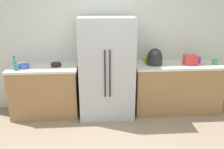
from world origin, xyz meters
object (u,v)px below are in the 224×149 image
Objects in this scene: cup_c at (199,60)px; bowl_b at (56,65)px; rice_cooker at (155,57)px; cup_a at (215,62)px; toaster at (190,60)px; cup_b at (145,60)px; bowl_c at (21,64)px; bowl_a at (24,66)px; bottle_a at (15,65)px; refrigerator at (106,68)px.

cup_c is 0.60× the size of bowl_b.
cup_a is (1.09, -0.07, -0.09)m from rice_cooker.
toaster is 2.37× the size of cup_b.
cup_c is 0.66× the size of bowl_c.
bowl_b is (-2.39, 0.07, -0.06)m from toaster.
cup_b is at bearing 0.87° from bowl_c.
bowl_a is 0.22m from bowl_c.
rice_cooker is 1.09m from cup_a.
bowl_b is (0.64, 0.20, -0.06)m from bottle_a.
toaster is 2.52× the size of cup_a.
refrigerator is 1.51m from toaster.
refrigerator is 0.89m from bowl_b.
refrigerator reaches higher than bottle_a.
bottle_a is at bearing -175.63° from cup_c.
cup_b is (2.25, 0.36, -0.04)m from bottle_a.
cup_b is 0.54× the size of bowl_b.
bottle_a reaches higher than bowl_c.
refrigerator is 7.71× the size of toaster.
bottle_a is at bearing -178.09° from cup_a.
cup_c is at bearing 29.20° from toaster.
toaster reaches higher than cup_b.
bowl_b is at bearing -178.93° from cup_c.
refrigerator reaches higher than cup_a.
refrigerator is at bearing -0.11° from bowl_a.
rice_cooker is 2.39m from bowl_c.
cup_c is at bearing 1.07° from bowl_b.
toaster is (1.51, 0.01, 0.11)m from refrigerator.
bowl_a is (0.11, 0.12, -0.06)m from bottle_a.
bottle_a is 2.22× the size of cup_c.
cup_b reaches higher than bowl_b.
refrigerator is 1.96m from cup_a.
cup_b is (-0.78, 0.23, -0.04)m from toaster.
bottle_a is at bearing -170.95° from cup_b.
toaster reaches higher than bowl_b.
cup_a reaches higher than bowl_a.
refrigerator is 7.29× the size of bottle_a.
bottle_a is (-1.52, -0.12, 0.12)m from refrigerator.
cup_a is at bearing -3.42° from bowl_c.
cup_b is 2.15m from bowl_a.
bottle_a is 2.67× the size of cup_a.
cup_a is at bearing 1.91° from bottle_a.
bowl_b is at bearing 174.96° from refrigerator.
bottle_a is 1.48× the size of bowl_c.
bottle_a is at bearing -130.61° from bowl_a.
refrigerator reaches higher than bowl_c.
refrigerator is 19.44× the size of cup_a.
toaster is 1.40× the size of bowl_c.
bowl_c is at bearing -179.13° from cup_b.
bottle_a is (-2.39, -0.19, -0.04)m from rice_cooker.
cup_c is 3.13m from bowl_a.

